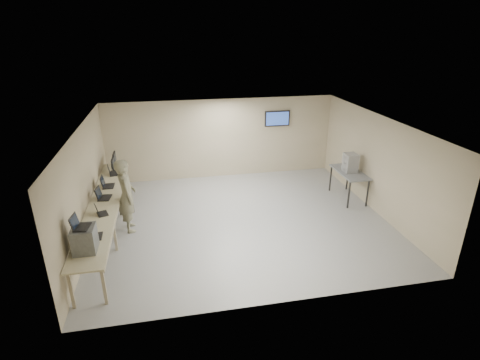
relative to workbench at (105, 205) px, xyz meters
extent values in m
cube|color=#A0A0A0|center=(3.59, 0.00, -0.83)|extent=(8.00, 7.00, 0.01)
cube|color=silver|center=(3.59, 0.00, 1.97)|extent=(8.00, 7.00, 0.01)
cube|color=tan|center=(3.59, 3.50, 0.57)|extent=(8.00, 0.01, 2.80)
cube|color=tan|center=(3.59, -3.50, 0.57)|extent=(8.00, 0.01, 2.80)
cube|color=tan|center=(-0.41, 0.00, 0.57)|extent=(0.01, 7.00, 2.80)
cube|color=tan|center=(7.59, 0.00, 0.57)|extent=(0.01, 7.00, 2.80)
cube|color=#292929|center=(5.59, 3.48, 1.22)|extent=(0.15, 0.04, 0.15)
cube|color=black|center=(5.59, 3.44, 1.22)|extent=(0.90, 0.06, 0.55)
cube|color=#274391|center=(5.59, 3.40, 1.22)|extent=(0.82, 0.01, 0.47)
cube|color=beige|center=(-0.01, 0.00, 0.05)|extent=(0.75, 6.00, 0.04)
cube|color=tan|center=(0.36, 0.00, 0.02)|extent=(0.02, 6.00, 0.06)
cube|color=tan|center=(-0.31, -2.85, -0.40)|extent=(0.06, 0.06, 0.86)
cube|color=tan|center=(0.29, -2.85, -0.40)|extent=(0.06, 0.06, 0.86)
cube|color=tan|center=(-0.31, -0.90, -0.40)|extent=(0.06, 0.06, 0.86)
cube|color=tan|center=(0.29, -0.90, -0.40)|extent=(0.06, 0.06, 0.86)
cube|color=tan|center=(-0.31, 0.90, -0.40)|extent=(0.06, 0.06, 0.86)
cube|color=tan|center=(0.29, 0.90, -0.40)|extent=(0.06, 0.06, 0.86)
cube|color=tan|center=(-0.31, 2.85, -0.40)|extent=(0.06, 0.06, 0.86)
cube|color=tan|center=(0.29, 2.85, -0.40)|extent=(0.06, 0.06, 0.86)
cube|color=gray|center=(-0.06, -2.25, 0.33)|extent=(0.44, 0.50, 0.52)
cube|color=black|center=(-0.06, -2.25, 0.61)|extent=(0.32, 0.40, 0.02)
cube|color=black|center=(-0.19, -2.25, 0.75)|extent=(0.12, 0.35, 0.26)
cube|color=black|center=(-0.18, -2.25, 0.75)|extent=(0.10, 0.31, 0.22)
cube|color=black|center=(0.05, -1.75, 0.08)|extent=(0.26, 0.36, 0.02)
cube|color=black|center=(-0.08, -1.75, 0.22)|extent=(0.08, 0.33, 0.25)
cube|color=black|center=(-0.07, -1.75, 0.22)|extent=(0.06, 0.29, 0.21)
cube|color=black|center=(0.04, -0.67, 0.08)|extent=(0.32, 0.37, 0.02)
cube|color=black|center=(-0.08, -0.67, 0.21)|extent=(0.15, 0.30, 0.23)
cube|color=black|center=(-0.06, -0.67, 0.21)|extent=(0.13, 0.26, 0.19)
cube|color=black|center=(-0.02, 0.26, 0.09)|extent=(0.34, 0.44, 0.02)
cube|color=black|center=(-0.17, 0.26, 0.24)|extent=(0.12, 0.39, 0.29)
cube|color=black|center=(-0.15, 0.26, 0.24)|extent=(0.10, 0.34, 0.24)
cube|color=black|center=(-0.02, 1.05, 0.09)|extent=(0.30, 0.41, 0.02)
cube|color=black|center=(-0.17, 1.05, 0.24)|extent=(0.08, 0.38, 0.29)
cube|color=black|center=(-0.15, 1.05, 0.24)|extent=(0.06, 0.34, 0.24)
cube|color=black|center=(0.03, 2.00, 0.09)|extent=(0.34, 0.42, 0.02)
cube|color=black|center=(-0.10, 2.00, 0.23)|extent=(0.14, 0.37, 0.27)
cube|color=black|center=(-0.09, 2.00, 0.23)|extent=(0.11, 0.32, 0.23)
cylinder|color=black|center=(-0.01, 2.26, 0.08)|extent=(0.19, 0.19, 0.01)
cube|color=black|center=(-0.01, 2.26, 0.16)|extent=(0.04, 0.03, 0.15)
cube|color=black|center=(-0.01, 2.26, 0.35)|extent=(0.05, 0.42, 0.28)
cube|color=black|center=(0.01, 2.26, 0.35)|extent=(0.00, 0.38, 0.24)
cylinder|color=black|center=(-0.01, 2.75, 0.08)|extent=(0.20, 0.20, 0.02)
cube|color=black|center=(-0.01, 2.75, 0.17)|extent=(0.04, 0.03, 0.16)
cube|color=black|center=(-0.01, 2.75, 0.37)|extent=(0.05, 0.46, 0.30)
cube|color=black|center=(0.02, 2.75, 0.37)|extent=(0.00, 0.42, 0.26)
imported|color=gray|center=(0.55, 0.10, 0.17)|extent=(0.60, 0.80, 1.99)
cube|color=gray|center=(7.19, 0.79, 0.06)|extent=(0.71, 1.51, 0.04)
cube|color=#292929|center=(6.88, 0.13, -0.39)|extent=(0.04, 0.04, 0.87)
cube|color=#292929|center=(6.88, 1.44, -0.39)|extent=(0.04, 0.04, 0.87)
cube|color=#292929|center=(7.49, 0.13, -0.39)|extent=(0.04, 0.04, 0.87)
cube|color=#292929|center=(7.49, 1.44, -0.39)|extent=(0.04, 0.04, 0.87)
cube|color=#AAABAC|center=(7.17, 0.79, 0.18)|extent=(0.36, 0.41, 0.19)
cube|color=#AAABAC|center=(7.17, 0.79, 0.37)|extent=(0.36, 0.41, 0.19)
cube|color=#AAABAC|center=(7.17, 0.79, 0.56)|extent=(0.36, 0.41, 0.19)
camera|label=1|loc=(1.71, -9.17, 4.25)|focal=28.00mm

